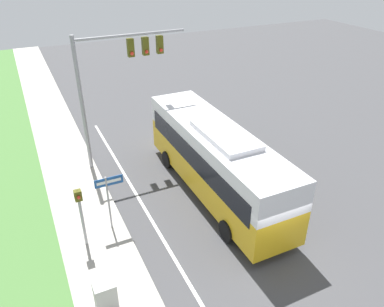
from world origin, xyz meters
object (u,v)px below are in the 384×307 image
(signal_gantry, at_px, (115,72))
(pedestrian_signal, at_px, (80,209))
(bus, at_px, (216,157))
(street_sign, at_px, (109,194))
(utility_cabinet, at_px, (105,295))

(signal_gantry, distance_m, pedestrian_signal, 7.68)
(signal_gantry, height_order, pedestrian_signal, signal_gantry)
(bus, height_order, street_sign, bus)
(pedestrian_signal, relative_size, utility_cabinet, 2.59)
(street_sign, bearing_deg, signal_gantry, 68.67)
(utility_cabinet, bearing_deg, signal_gantry, 70.10)
(signal_gantry, distance_m, utility_cabinet, 10.99)
(street_sign, relative_size, utility_cabinet, 2.51)
(utility_cabinet, bearing_deg, pedestrian_signal, 89.86)
(street_sign, bearing_deg, bus, 5.25)
(street_sign, height_order, utility_cabinet, street_sign)
(bus, bearing_deg, pedestrian_signal, -170.59)
(bus, xyz_separation_m, pedestrian_signal, (-6.57, -1.09, -0.14))
(pedestrian_signal, bearing_deg, signal_gantry, 60.65)
(bus, distance_m, signal_gantry, 6.69)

